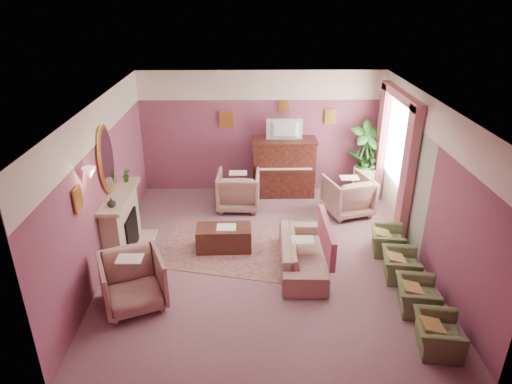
{
  "coord_description": "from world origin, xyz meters",
  "views": [
    {
      "loc": [
        -0.28,
        -7.06,
        4.49
      ],
      "look_at": [
        -0.17,
        0.4,
        1.08
      ],
      "focal_mm": 32.0,
      "sensor_mm": 36.0,
      "label": 1
    }
  ],
  "objects_px": {
    "floral_armchair_right": "(348,193)",
    "olive_chair_b": "(417,292)",
    "side_table": "(364,182)",
    "piano": "(283,168)",
    "coffee_table": "(224,238)",
    "olive_chair_a": "(438,330)",
    "olive_chair_c": "(401,262)",
    "television": "(285,128)",
    "sofa": "(302,248)",
    "floral_armchair_front": "(132,279)",
    "olive_chair_d": "(387,237)",
    "floral_armchair_left": "(238,188)"
  },
  "relations": [
    {
      "from": "olive_chair_b",
      "to": "floral_armchair_right",
      "type": "bearing_deg",
      "value": 97.5
    },
    {
      "from": "television",
      "to": "olive_chair_c",
      "type": "height_order",
      "value": "television"
    },
    {
      "from": "television",
      "to": "sofa",
      "type": "distance_m",
      "value": 3.23
    },
    {
      "from": "television",
      "to": "coffee_table",
      "type": "xyz_separation_m",
      "value": [
        -1.26,
        -2.39,
        -1.38
      ]
    },
    {
      "from": "floral_armchair_right",
      "to": "coffee_table",
      "type": "bearing_deg",
      "value": -151.03
    },
    {
      "from": "floral_armchair_left",
      "to": "side_table",
      "type": "xyz_separation_m",
      "value": [
        2.87,
        0.55,
        -0.11
      ]
    },
    {
      "from": "sofa",
      "to": "floral_armchair_right",
      "type": "height_order",
      "value": "floral_armchair_right"
    },
    {
      "from": "floral_armchair_left",
      "to": "olive_chair_b",
      "type": "distance_m",
      "value": 4.44
    },
    {
      "from": "olive_chair_a",
      "to": "television",
      "type": "bearing_deg",
      "value": 109.08
    },
    {
      "from": "floral_armchair_left",
      "to": "olive_chair_a",
      "type": "xyz_separation_m",
      "value": [
        2.74,
        -4.3,
        -0.16
      ]
    },
    {
      "from": "television",
      "to": "olive_chair_b",
      "type": "distance_m",
      "value": 4.68
    },
    {
      "from": "olive_chair_c",
      "to": "side_table",
      "type": "relative_size",
      "value": 0.99
    },
    {
      "from": "olive_chair_d",
      "to": "floral_armchair_left",
      "type": "bearing_deg",
      "value": 146.16
    },
    {
      "from": "piano",
      "to": "floral_armchair_front",
      "type": "bearing_deg",
      "value": -122.28
    },
    {
      "from": "piano",
      "to": "coffee_table",
      "type": "relative_size",
      "value": 1.4
    },
    {
      "from": "olive_chair_a",
      "to": "olive_chair_c",
      "type": "height_order",
      "value": "same"
    },
    {
      "from": "floral_armchair_front",
      "to": "olive_chair_b",
      "type": "bearing_deg",
      "value": -2.25
    },
    {
      "from": "television",
      "to": "olive_chair_d",
      "type": "xyz_separation_m",
      "value": [
        1.72,
        -2.51,
        -1.3
      ]
    },
    {
      "from": "floral_armchair_left",
      "to": "floral_armchair_front",
      "type": "distance_m",
      "value": 3.65
    },
    {
      "from": "piano",
      "to": "olive_chair_b",
      "type": "height_order",
      "value": "piano"
    },
    {
      "from": "olive_chair_a",
      "to": "olive_chair_d",
      "type": "distance_m",
      "value": 2.46
    },
    {
      "from": "television",
      "to": "floral_armchair_right",
      "type": "bearing_deg",
      "value": -36.68
    },
    {
      "from": "sofa",
      "to": "olive_chair_c",
      "type": "relative_size",
      "value": 2.71
    },
    {
      "from": "sofa",
      "to": "olive_chair_d",
      "type": "height_order",
      "value": "sofa"
    },
    {
      "from": "television",
      "to": "olive_chair_c",
      "type": "bearing_deg",
      "value": -62.7
    },
    {
      "from": "piano",
      "to": "sofa",
      "type": "bearing_deg",
      "value": -87.79
    },
    {
      "from": "piano",
      "to": "sofa",
      "type": "distance_m",
      "value": 3.06
    },
    {
      "from": "television",
      "to": "side_table",
      "type": "height_order",
      "value": "television"
    },
    {
      "from": "olive_chair_c",
      "to": "piano",
      "type": "bearing_deg",
      "value": 116.96
    },
    {
      "from": "sofa",
      "to": "television",
      "type": "bearing_deg",
      "value": 92.25
    },
    {
      "from": "television",
      "to": "floral_armchair_right",
      "type": "relative_size",
      "value": 0.86
    },
    {
      "from": "television",
      "to": "coffee_table",
      "type": "bearing_deg",
      "value": -117.82
    },
    {
      "from": "floral_armchair_left",
      "to": "floral_armchair_front",
      "type": "bearing_deg",
      "value": -114.71
    },
    {
      "from": "coffee_table",
      "to": "sofa",
      "type": "bearing_deg",
      "value": -23.72
    },
    {
      "from": "floral_armchair_right",
      "to": "olive_chair_b",
      "type": "bearing_deg",
      "value": -82.5
    },
    {
      "from": "sofa",
      "to": "floral_armchair_front",
      "type": "xyz_separation_m",
      "value": [
        -2.67,
        -0.99,
        0.08
      ]
    },
    {
      "from": "television",
      "to": "olive_chair_a",
      "type": "bearing_deg",
      "value": -70.92
    },
    {
      "from": "piano",
      "to": "olive_chair_c",
      "type": "height_order",
      "value": "piano"
    },
    {
      "from": "olive_chair_d",
      "to": "side_table",
      "type": "distance_m",
      "value": 2.39
    },
    {
      "from": "olive_chair_b",
      "to": "olive_chair_d",
      "type": "bearing_deg",
      "value": 90.0
    },
    {
      "from": "floral_armchair_front",
      "to": "side_table",
      "type": "distance_m",
      "value": 5.85
    },
    {
      "from": "floral_armchair_right",
      "to": "floral_armchair_front",
      "type": "relative_size",
      "value": 1.0
    },
    {
      "from": "olive_chair_b",
      "to": "olive_chair_d",
      "type": "height_order",
      "value": "same"
    },
    {
      "from": "coffee_table",
      "to": "olive_chair_a",
      "type": "relative_size",
      "value": 1.45
    },
    {
      "from": "floral_armchair_right",
      "to": "side_table",
      "type": "bearing_deg",
      "value": 57.4
    },
    {
      "from": "floral_armchair_left",
      "to": "olive_chair_a",
      "type": "height_order",
      "value": "floral_armchair_left"
    },
    {
      "from": "floral_armchair_right",
      "to": "olive_chair_b",
      "type": "relative_size",
      "value": 1.34
    },
    {
      "from": "sofa",
      "to": "coffee_table",
      "type": "bearing_deg",
      "value": 156.28
    },
    {
      "from": "olive_chair_a",
      "to": "olive_chair_c",
      "type": "relative_size",
      "value": 1.0
    },
    {
      "from": "piano",
      "to": "olive_chair_d",
      "type": "xyz_separation_m",
      "value": [
        1.72,
        -2.56,
        -0.35
      ]
    }
  ]
}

